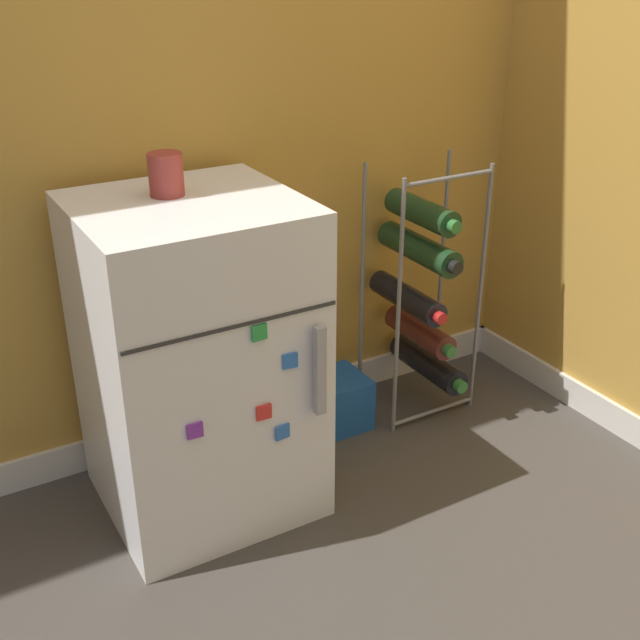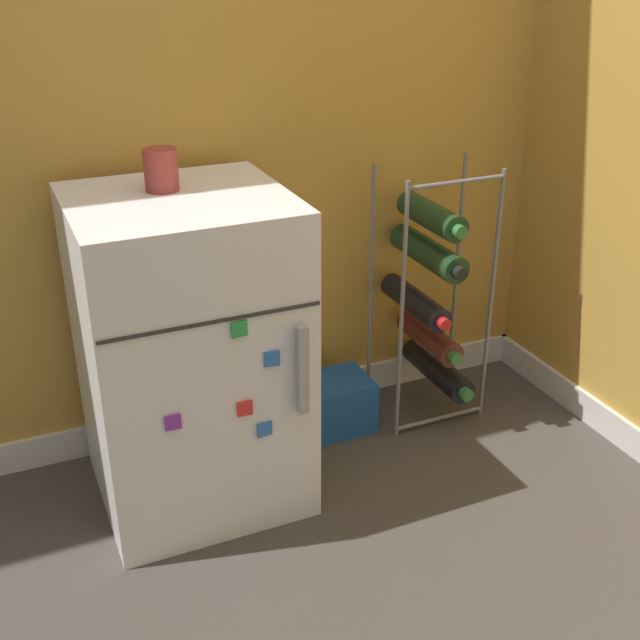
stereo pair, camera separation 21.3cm
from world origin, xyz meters
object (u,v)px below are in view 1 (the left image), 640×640
mini_fridge (197,361)px  fridge_top_cup (166,174)px  wine_rack (420,295)px  soda_box (323,405)px

mini_fridge → fridge_top_cup: (-0.02, 0.06, 0.45)m
mini_fridge → wine_rack: bearing=7.1°
soda_box → fridge_top_cup: fridge_top_cup is taller
mini_fridge → fridge_top_cup: 0.45m
wine_rack → fridge_top_cup: (-0.75, -0.03, 0.47)m
fridge_top_cup → wine_rack: bearing=2.1°
soda_box → wine_rack: bearing=-5.0°
mini_fridge → wine_rack: 0.74m
wine_rack → fridge_top_cup: bearing=-177.9°
mini_fridge → soda_box: 0.54m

